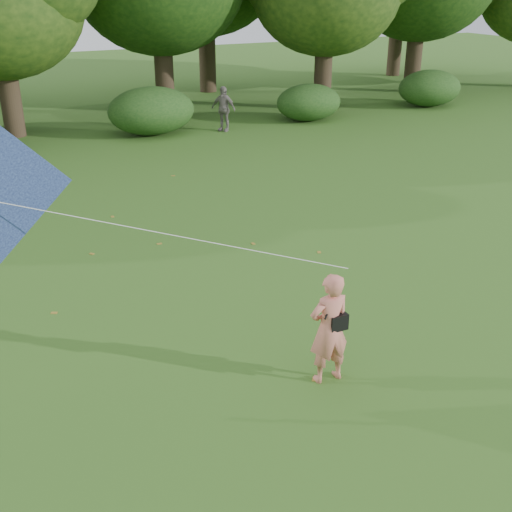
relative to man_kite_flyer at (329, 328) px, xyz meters
name	(u,v)px	position (x,y,z in m)	size (l,w,h in m)	color
ground	(327,387)	(-0.12, -0.19, -0.92)	(100.00, 100.00, 0.00)	#265114
man_kite_flyer	(329,328)	(0.00, 0.00, 0.00)	(0.67, 0.44, 1.85)	#D37563
bystander_right	(223,109)	(5.70, 16.99, -0.02)	(1.06, 0.44, 1.81)	gray
crossbody_bag	(337,321)	(0.12, -0.03, 0.12)	(0.43, 0.20, 0.72)	black
shrub_band	(58,123)	(-0.84, 17.42, -0.07)	(39.15, 3.22, 1.88)	#264919
fallen_leaves	(190,252)	(-0.12, 5.72, -0.92)	(9.78, 14.05, 0.01)	olive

